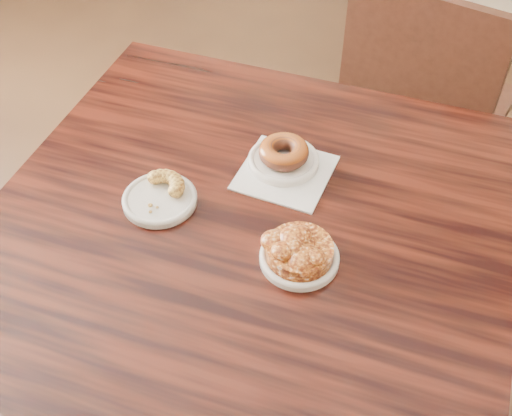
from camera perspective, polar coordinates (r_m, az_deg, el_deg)
The scene contains 10 objects.
floor at distance 1.84m, azimuth -5.57°, elevation -17.84°, with size 5.00×5.00×0.00m, color black.
cafe_table at distance 1.51m, azimuth -0.59°, elevation -10.93°, with size 0.99×0.99×0.75m, color black.
chair_far at distance 2.05m, azimuth 15.10°, elevation 8.75°, with size 0.47×0.47×0.90m, color black, non-canonical shape.
napkin at distance 1.31m, azimuth 2.61°, elevation 3.16°, with size 0.18×0.18×0.00m, color white.
plate_donut at distance 1.32m, azimuth 2.46°, elevation 4.24°, with size 0.15×0.15×0.01m, color white.
plate_cruller at distance 1.26m, azimuth -8.55°, elevation 0.73°, with size 0.15×0.15×0.01m, color silver.
plate_fritter at distance 1.15m, azimuth 3.87°, elevation -4.45°, with size 0.14×0.14×0.01m, color white.
glazed_donut at distance 1.31m, azimuth 2.49°, elevation 5.02°, with size 0.10×0.10×0.04m, color brown.
apple_fritter at distance 1.13m, azimuth 3.93°, elevation -3.63°, with size 0.16×0.16×0.04m, color #411307, non-canonical shape.
cruller_fragment at distance 1.25m, azimuth -8.65°, elevation 1.37°, with size 0.10×0.10×0.03m, color #5B3512, non-canonical shape.
Camera 1 is at (0.54, -0.60, 1.65)m, focal length 45.00 mm.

